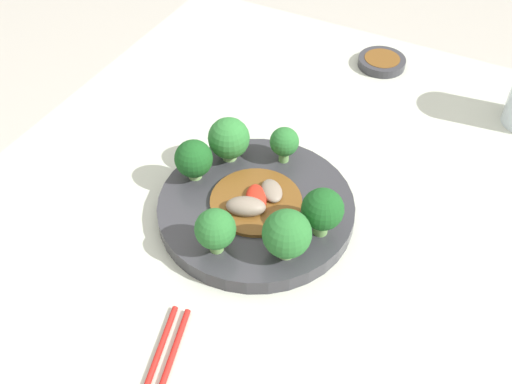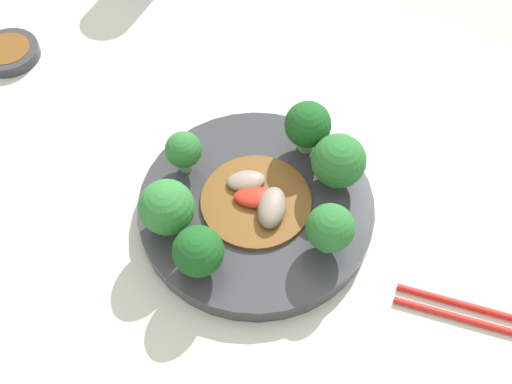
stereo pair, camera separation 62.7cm
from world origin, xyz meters
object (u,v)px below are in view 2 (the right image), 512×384
at_px(chopsticks, 498,319).
at_px(plate, 256,208).
at_px(broccoli_northeast, 339,161).
at_px(broccoli_north, 307,125).
at_px(sauce_dish, 8,52).
at_px(broccoli_southwest, 167,208).
at_px(stirfry_center, 259,200).
at_px(broccoli_west, 184,150).
at_px(broccoli_south, 198,252).
at_px(broccoli_east, 330,229).

bearing_deg(chopsticks, plate, -175.39).
height_order(broccoli_northeast, chopsticks, broccoli_northeast).
relative_size(broccoli_north, chopsticks, 0.33).
bearing_deg(sauce_dish, broccoli_north, 8.39).
relative_size(broccoli_southwest, stirfry_center, 0.54).
relative_size(stirfry_center, sauce_dish, 1.47).
bearing_deg(broccoli_north, broccoli_west, -134.97).
distance_m(broccoli_northeast, broccoli_southwest, 0.19).
xyz_separation_m(broccoli_west, sauce_dish, (-0.33, 0.04, -0.05)).
xyz_separation_m(chopsticks, sauce_dish, (-0.70, 0.01, 0.00)).
bearing_deg(chopsticks, broccoli_southwest, -164.04).
xyz_separation_m(broccoli_west, stirfry_center, (0.10, 0.00, -0.03)).
relative_size(plate, stirfry_center, 2.14).
bearing_deg(plate, sauce_dish, 175.56).
bearing_deg(sauce_dish, broccoli_south, -17.42).
xyz_separation_m(broccoli_north, stirfry_center, (-0.00, -0.09, -0.03)).
bearing_deg(chopsticks, broccoli_north, 164.81).
xyz_separation_m(broccoli_east, broccoli_west, (-0.18, 0.00, -0.00)).
height_order(broccoli_west, sauce_dish, broccoli_west).
bearing_deg(broccoli_south, broccoli_east, 42.76).
height_order(plate, broccoli_south, broccoli_south).
xyz_separation_m(broccoli_south, stirfry_center, (0.01, 0.10, -0.03)).
relative_size(stirfry_center, chopsticks, 0.60).
xyz_separation_m(broccoli_south, sauce_dish, (-0.41, 0.13, -0.05)).
xyz_separation_m(broccoli_northeast, sauce_dish, (-0.48, -0.04, -0.05)).
height_order(chopsticks, sauce_dish, sauce_dish).
height_order(broccoli_northeast, broccoli_west, broccoli_northeast).
height_order(broccoli_north, sauce_dish, broccoli_north).
bearing_deg(sauce_dish, chopsticks, -0.85).
xyz_separation_m(plate, broccoli_northeast, (0.06, 0.07, 0.05)).
bearing_deg(stirfry_center, broccoli_southwest, -130.71).
relative_size(plate, broccoli_south, 4.40).
relative_size(broccoli_southwest, chopsticks, 0.32).
bearing_deg(broccoli_northeast, broccoli_southwest, -129.70).
xyz_separation_m(broccoli_south, broccoli_southwest, (-0.06, 0.02, 0.00)).
bearing_deg(broccoli_west, broccoli_southwest, -66.43).
xyz_separation_m(broccoli_south, chopsticks, (0.28, 0.12, -0.05)).
xyz_separation_m(broccoli_south, broccoli_north, (0.01, 0.19, 0.01)).
distance_m(stirfry_center, sauce_dish, 0.42).
height_order(plate, broccoli_west, broccoli_west).
height_order(broccoli_north, stirfry_center, broccoli_north).
relative_size(broccoli_west, stirfry_center, 0.45).
bearing_deg(broccoli_south, plate, 86.65).
height_order(broccoli_east, stirfry_center, broccoli_east).
relative_size(broccoli_east, broccoli_west, 1.14).
distance_m(broccoli_west, broccoli_north, 0.14).
height_order(broccoli_east, broccoli_northeast, broccoli_northeast).
bearing_deg(broccoli_southwest, sauce_dish, 163.40).
bearing_deg(broccoli_north, broccoli_southwest, -111.85).
xyz_separation_m(stirfry_center, sauce_dish, (-0.42, 0.03, -0.02)).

